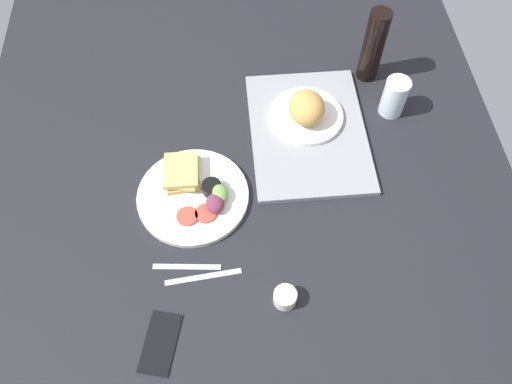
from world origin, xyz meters
TOP-DOWN VIEW (x-y plane):
  - ground_plane at (0.00, 0.00)cm, footprint 190.00×150.00cm
  - serving_tray at (-18.94, 19.89)cm, footprint 45.16×33.22cm
  - bread_plate_near at (-23.19, 19.69)cm, footprint 21.54×21.54cm
  - plate_with_salad at (-0.73, -13.38)cm, footprint 29.91×29.91cm
  - drinking_glass at (-25.58, 45.68)cm, footprint 7.16×7.16cm
  - soda_bottle at (-40.50, 41.36)cm, footprint 6.40×6.40cm
  - espresso_cup at (30.43, 7.50)cm, footprint 5.60×5.60cm
  - fork at (19.92, -15.79)cm, footprint 3.04×17.06cm
  - knife at (22.92, -11.79)cm, footprint 3.13×19.05cm
  - cell_phone at (38.22, -22.12)cm, footprint 15.72×10.49cm

SIDE VIEW (x-z plane):
  - ground_plane at x=0.00cm, z-range -3.00..0.00cm
  - fork at x=19.92cm, z-range 0.00..0.50cm
  - knife at x=22.92cm, z-range 0.00..0.50cm
  - cell_phone at x=38.22cm, z-range 0.00..0.80cm
  - serving_tray at x=-18.94cm, z-range 0.00..1.60cm
  - plate_with_salad at x=-0.73cm, z-range -1.05..4.35cm
  - espresso_cup at x=30.43cm, z-range 0.00..4.00cm
  - bread_plate_near at x=-23.19cm, z-range 0.42..9.94cm
  - drinking_glass at x=-25.58cm, z-range 0.00..12.04cm
  - soda_bottle at x=-40.50cm, z-range 0.00..23.90cm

